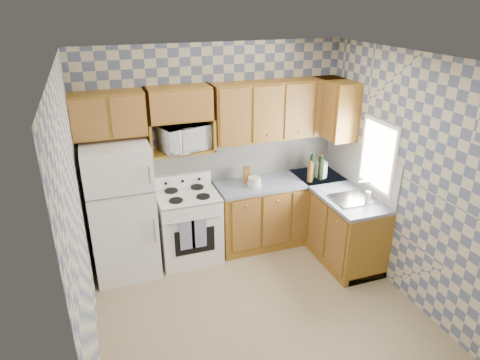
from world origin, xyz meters
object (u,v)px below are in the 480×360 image
stove_body (189,227)px  microwave (184,137)px  refrigerator (122,210)px  electric_kettle (321,170)px

stove_body → microwave: 1.17m
refrigerator → stove_body: bearing=1.8°
refrigerator → microwave: microwave is taller
stove_body → electric_kettle: size_ratio=4.28×
refrigerator → electric_kettle: refrigerator is taller
refrigerator → stove_body: size_ratio=1.87×
stove_body → microwave: size_ratio=1.57×
microwave → electric_kettle: size_ratio=2.73×
refrigerator → stove_body: refrigerator is taller
stove_body → microwave: bearing=78.8°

